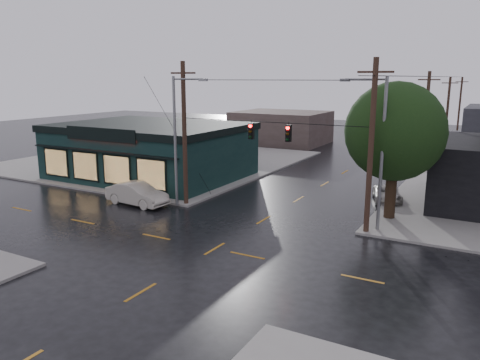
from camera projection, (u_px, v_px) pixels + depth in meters
The scene contains 15 objects.
ground_plane at pixel (215, 249), 25.25m from camera, with size 160.00×160.00×0.00m, color black.
sidewalk_nw at pixel (158, 160), 51.79m from camera, with size 28.00×28.00×0.15m, color gray.
pizza_shop at pixel (151, 150), 42.87m from camera, with size 16.30×12.34×4.90m.
corner_tree at pixel (395, 132), 29.28m from camera, with size 6.24×6.24×8.72m.
utility_pole_nw at pixel (186, 205), 33.88m from camera, with size 2.00×0.32×10.15m, color black, non-canonical shape.
utility_pole_ne at pixel (366, 233), 27.72m from camera, with size 2.00×0.32×10.15m, color black, non-canonical shape.
utility_pole_far_a at pixel (421, 171), 46.08m from camera, with size 2.00×0.32×9.65m, color black, non-canonical shape.
utility_pole_far_b at pixel (444, 146), 63.16m from camera, with size 2.00×0.32×9.15m, color black, non-canonical shape.
utility_pole_far_c at pixel (457, 131), 80.24m from camera, with size 2.00×0.32×9.15m, color black, non-canonical shape.
span_signal_assembly at pixel (270, 132), 29.53m from camera, with size 13.00×0.48×1.23m.
streetlight_nw at pixel (177, 207), 33.43m from camera, with size 5.40×0.30×9.15m, color gray, non-canonical shape.
streetlight_ne at pixel (377, 231), 28.08m from camera, with size 5.40×0.30×9.15m, color gray, non-canonical shape.
bg_building_west at pixel (281, 127), 65.57m from camera, with size 12.00×10.00×4.40m, color #3F312E.
sedan_cream at pixel (137, 194), 33.78m from camera, with size 1.72×4.93×1.63m, color #B2AC9C.
suv_silver at pixel (387, 194), 34.78m from camera, with size 1.87×4.05×1.12m, color #A49F97.
Camera 1 is at (12.78, -20.20, 9.05)m, focal length 35.00 mm.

